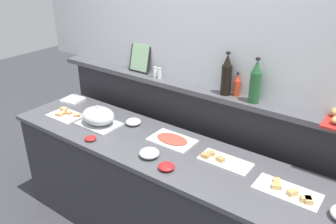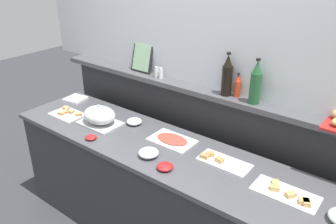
# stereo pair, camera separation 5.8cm
# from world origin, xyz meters

# --- Properties ---
(ground_plane) EXTENTS (12.00, 12.00, 0.00)m
(ground_plane) POSITION_xyz_m (0.00, 0.60, 0.00)
(ground_plane) COLOR #38383D
(buffet_counter) EXTENTS (2.69, 0.65, 0.90)m
(buffet_counter) POSITION_xyz_m (0.00, 0.00, 0.45)
(buffet_counter) COLOR #2D2D33
(buffet_counter) RESTS_ON ground_plane
(back_ledge_unit) EXTENTS (2.86, 0.22, 1.23)m
(back_ledge_unit) POSITION_xyz_m (0.00, 0.50, 0.65)
(back_ledge_unit) COLOR #2D2D33
(back_ledge_unit) RESTS_ON ground_plane
(sandwich_platter_side) EXTENTS (0.35, 0.16, 0.04)m
(sandwich_platter_side) POSITION_xyz_m (0.41, 0.09, 0.91)
(sandwich_platter_side) COLOR white
(sandwich_platter_side) RESTS_ON buffet_counter
(sandwich_platter_rear) EXTENTS (0.29, 0.20, 0.04)m
(sandwich_platter_rear) POSITION_xyz_m (-1.00, -0.07, 0.91)
(sandwich_platter_rear) COLOR white
(sandwich_platter_rear) RESTS_ON buffet_counter
(sandwich_platter_front) EXTENTS (0.38, 0.18, 0.04)m
(sandwich_platter_front) POSITION_xyz_m (0.88, 0.02, 0.91)
(sandwich_platter_front) COLOR silver
(sandwich_platter_front) RESTS_ON buffet_counter
(cold_cuts_platter) EXTENTS (0.34, 0.22, 0.02)m
(cold_cuts_platter) POSITION_xyz_m (-0.02, 0.12, 0.91)
(cold_cuts_platter) COLOR white
(cold_cuts_platter) RESTS_ON buffet_counter
(serving_cloche) EXTENTS (0.34, 0.24, 0.17)m
(serving_cloche) POSITION_xyz_m (-0.65, -0.02, 0.97)
(serving_cloche) COLOR #B7BABF
(serving_cloche) RESTS_ON buffet_counter
(glass_bowl_large) EXTENTS (0.13, 0.13, 0.05)m
(glass_bowl_large) POSITION_xyz_m (-0.42, 0.15, 0.92)
(glass_bowl_large) COLOR silver
(glass_bowl_large) RESTS_ON buffet_counter
(glass_bowl_medium) EXTENTS (0.14, 0.14, 0.06)m
(glass_bowl_medium) POSITION_xyz_m (-0.02, -0.15, 0.92)
(glass_bowl_medium) COLOR silver
(glass_bowl_medium) RESTS_ON buffet_counter
(condiment_bowl_cream) EXTENTS (0.11, 0.11, 0.04)m
(condiment_bowl_cream) POSITION_xyz_m (0.16, -0.20, 0.92)
(condiment_bowl_cream) COLOR red
(condiment_bowl_cream) RESTS_ON buffet_counter
(condiment_bowl_red) EXTENTS (0.09, 0.09, 0.03)m
(condiment_bowl_red) POSITION_xyz_m (-0.51, -0.23, 0.91)
(condiment_bowl_red) COLOR red
(condiment_bowl_red) RESTS_ON buffet_counter
(napkin_stack) EXTENTS (0.19, 0.19, 0.02)m
(napkin_stack) POSITION_xyz_m (-1.20, 0.18, 0.91)
(napkin_stack) COLOR white
(napkin_stack) RESTS_ON buffet_counter
(wine_bottle_green) EXTENTS (0.08, 0.08, 0.32)m
(wine_bottle_green) POSITION_xyz_m (0.46, 0.42, 1.37)
(wine_bottle_green) COLOR #23562D
(wine_bottle_green) RESTS_ON back_ledge_unit
(hot_sauce_bottle) EXTENTS (0.04, 0.04, 0.18)m
(hot_sauce_bottle) POSITION_xyz_m (0.31, 0.45, 1.31)
(hot_sauce_bottle) COLOR red
(hot_sauce_bottle) RESTS_ON back_ledge_unit
(wine_bottle_dark) EXTENTS (0.08, 0.08, 0.32)m
(wine_bottle_dark) POSITION_xyz_m (0.23, 0.43, 1.37)
(wine_bottle_dark) COLOR black
(wine_bottle_dark) RESTS_ON back_ledge_unit
(salt_shaker) EXTENTS (0.03, 0.03, 0.09)m
(salt_shaker) POSITION_xyz_m (-0.41, 0.42, 1.27)
(salt_shaker) COLOR white
(salt_shaker) RESTS_ON back_ledge_unit
(pepper_shaker) EXTENTS (0.03, 0.03, 0.09)m
(pepper_shaker) POSITION_xyz_m (-0.36, 0.42, 1.27)
(pepper_shaker) COLOR white
(pepper_shaker) RESTS_ON back_ledge_unit
(framed_picture) EXTENTS (0.21, 0.07, 0.25)m
(framed_picture) POSITION_xyz_m (-0.60, 0.46, 1.36)
(framed_picture) COLOR black
(framed_picture) RESTS_ON back_ledge_unit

